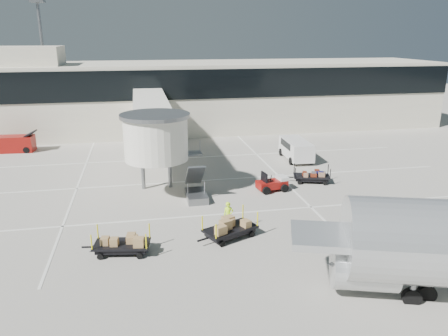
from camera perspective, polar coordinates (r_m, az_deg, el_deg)
The scene contains 11 objects.
ground at distance 26.70m, azimuth 0.83°, elevation -7.67°, with size 140.00×140.00×0.00m, color #BAB5A6.
lane_markings at distance 35.16m, azimuth -3.39°, elevation -1.51°, with size 40.00×30.00×0.02m.
terminal at distance 54.34m, azimuth -6.17°, elevation 9.43°, with size 64.00×12.11×15.20m.
jet_bridge at distance 36.66m, azimuth -9.29°, elevation 5.97°, with size 5.70×20.40×6.03m.
baggage_tug at distance 32.68m, azimuth 6.38°, elevation -2.05°, with size 2.42×1.76×1.49m.
suitcase_cart at distance 35.01m, azimuth 11.42°, elevation -1.11°, with size 3.50×2.11×1.34m.
box_cart_near at distance 25.13m, azimuth 0.74°, elevation -7.92°, with size 3.72×2.62×1.46m.
box_cart_far at distance 24.02m, azimuth -13.28°, elevation -9.76°, with size 3.65×1.90×1.40m.
ground_worker at distance 26.23m, azimuth 0.57°, elevation -6.18°, with size 0.60×0.39×1.64m, color #C3FF1A.
minivan at distance 41.18m, azimuth 9.34°, elevation 2.63°, with size 2.28×4.90×1.83m.
belt_loader at distance 48.17m, azimuth -25.85°, elevation 2.85°, with size 4.42×1.98×2.08m.
Camera 1 is at (-5.08, -23.74, 11.12)m, focal length 35.00 mm.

